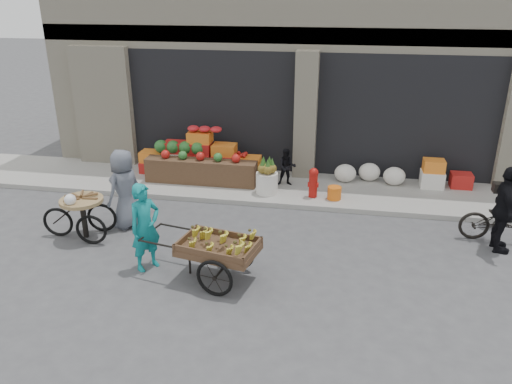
% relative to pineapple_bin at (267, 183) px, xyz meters
% --- Properties ---
extents(ground, '(80.00, 80.00, 0.00)m').
position_rel_pineapple_bin_xyz_m(ground, '(0.75, -3.60, -0.37)').
color(ground, '#424244').
rests_on(ground, ground).
extents(sidewalk, '(18.00, 2.20, 0.12)m').
position_rel_pineapple_bin_xyz_m(sidewalk, '(0.75, 0.50, -0.31)').
color(sidewalk, gray).
rests_on(sidewalk, ground).
extents(building, '(14.00, 6.45, 7.00)m').
position_rel_pineapple_bin_xyz_m(building, '(0.75, 4.43, 3.00)').
color(building, beige).
rests_on(building, ground).
extents(fruit_display, '(3.10, 1.12, 1.24)m').
position_rel_pineapple_bin_xyz_m(fruit_display, '(-1.73, 0.78, 0.30)').
color(fruit_display, '#B11C18').
rests_on(fruit_display, sidewalk).
extents(pineapple_bin, '(0.52, 0.52, 0.50)m').
position_rel_pineapple_bin_xyz_m(pineapple_bin, '(0.00, 0.00, 0.00)').
color(pineapple_bin, silver).
rests_on(pineapple_bin, sidewalk).
extents(fire_hydrant, '(0.22, 0.22, 0.71)m').
position_rel_pineapple_bin_xyz_m(fire_hydrant, '(1.10, -0.05, 0.13)').
color(fire_hydrant, '#A5140F').
rests_on(fire_hydrant, sidewalk).
extents(orange_bucket, '(0.32, 0.32, 0.30)m').
position_rel_pineapple_bin_xyz_m(orange_bucket, '(1.60, -0.10, -0.10)').
color(orange_bucket, orange).
rests_on(orange_bucket, sidewalk).
extents(right_bay_goods, '(3.35, 0.60, 0.70)m').
position_rel_pineapple_bin_xyz_m(right_bay_goods, '(3.36, 1.10, 0.04)').
color(right_bay_goods, silver).
rests_on(right_bay_goods, sidewalk).
extents(seated_person, '(0.51, 0.43, 0.93)m').
position_rel_pineapple_bin_xyz_m(seated_person, '(0.40, 0.60, 0.21)').
color(seated_person, black).
rests_on(seated_person, sidewalk).
extents(banana_cart, '(2.32, 1.29, 0.92)m').
position_rel_pineapple_bin_xyz_m(banana_cart, '(-0.27, -3.75, 0.30)').
color(banana_cart, brown).
rests_on(banana_cart, ground).
extents(vendor_woman, '(0.65, 0.70, 1.60)m').
position_rel_pineapple_bin_xyz_m(vendor_woman, '(-1.57, -3.58, 0.43)').
color(vendor_woman, '#107F81').
rests_on(vendor_woman, ground).
extents(tricycle_cart, '(1.45, 0.92, 0.95)m').
position_rel_pineapple_bin_xyz_m(tricycle_cart, '(-3.26, -2.69, 0.20)').
color(tricycle_cart, '#9E7F51').
rests_on(tricycle_cart, ground).
extents(vendor_grey, '(0.80, 0.96, 1.68)m').
position_rel_pineapple_bin_xyz_m(vendor_grey, '(-2.63, -2.05, 0.47)').
color(vendor_grey, slate).
rests_on(vendor_grey, ground).
extents(bicycle, '(1.73, 0.63, 0.90)m').
position_rel_pineapple_bin_xyz_m(bicycle, '(4.95, -1.38, 0.08)').
color(bicycle, black).
rests_on(bicycle, ground).
extents(cyclist, '(0.43, 1.00, 1.69)m').
position_rel_pineapple_bin_xyz_m(cyclist, '(4.75, -1.78, 0.47)').
color(cyclist, black).
rests_on(cyclist, ground).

